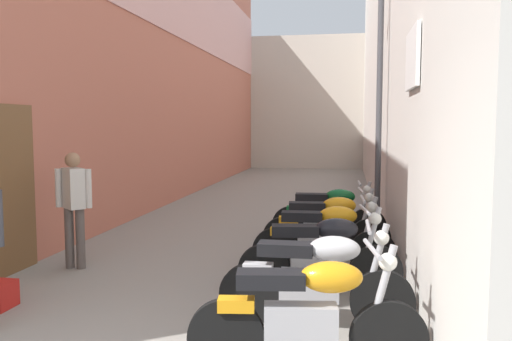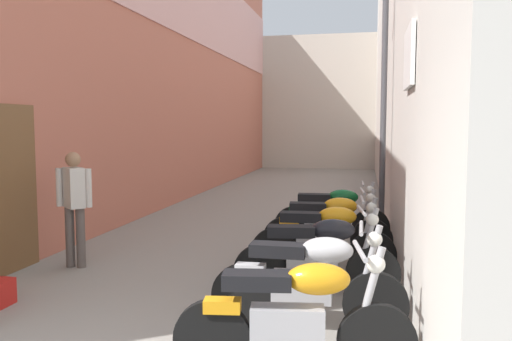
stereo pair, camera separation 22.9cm
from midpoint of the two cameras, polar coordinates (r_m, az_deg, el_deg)
name	(u,v)px [view 1 (the left image)]	position (r m, az deg, el deg)	size (l,w,h in m)	color
ground_plane	(260,216)	(11.08, -0.15, -5.02)	(36.51, 36.51, 0.00)	gray
building_left	(169,53)	(13.64, -10.06, 12.64)	(0.45, 20.51, 7.44)	#B76651
building_right	(386,44)	(12.90, 13.66, 13.33)	(0.45, 20.51, 7.66)	beige
building_far_end	(308,103)	(24.09, 5.47, 7.37)	(7.97, 2.00, 5.86)	beige
motorcycle_nearest	(309,313)	(4.11, 4.20, -15.41)	(1.84, 0.58, 1.04)	black
motorcycle_second	(316,277)	(4.99, 5.32, -11.66)	(1.85, 0.58, 1.04)	black
motorcycle_third	(321,254)	(5.87, 6.07, -9.12)	(1.84, 0.58, 1.04)	black
motorcycle_fourth	(324,237)	(6.73, 6.59, -7.29)	(1.85, 0.58, 1.04)	black
motorcycle_fifth	(327,224)	(7.56, 6.98, -5.94)	(1.85, 0.58, 1.04)	black
motorcycle_sixth	(329,213)	(8.50, 7.33, -4.72)	(1.85, 0.58, 1.04)	black
pedestrian_mid_alley	(74,201)	(7.39, -20.28, -3.19)	(0.52, 0.37, 1.57)	#564C47
street_lamp	(374,80)	(9.04, 12.17, 9.70)	(0.79, 0.18, 4.58)	#47474C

